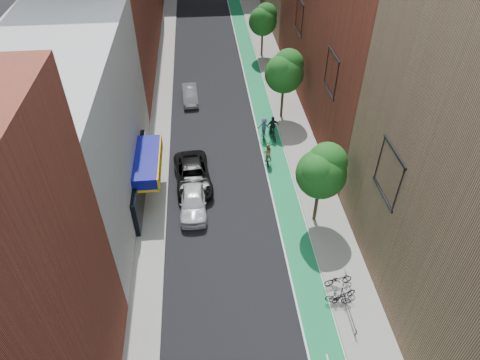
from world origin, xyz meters
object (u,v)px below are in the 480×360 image
object	(u,v)px
cyclist_lane_near	(267,156)
cyclist_lane_mid	(273,130)
parked_car_black	(193,175)
cyclist_lane_far	(264,129)
parked_car_silver	(190,95)
parked_car_white	(193,201)

from	to	relation	value
cyclist_lane_near	cyclist_lane_mid	distance (m)	3.85
parked_car_black	cyclist_lane_far	bearing A→B (deg)	36.17
cyclist_lane_mid	cyclist_lane_far	world-z (taller)	cyclist_lane_mid
cyclist_lane_near	cyclist_lane_mid	size ratio (longest dim) A/B	0.89
cyclist_lane_far	cyclist_lane_near	bearing A→B (deg)	93.27
cyclist_lane_mid	cyclist_lane_far	distance (m)	0.81
parked_car_silver	parked_car_white	bearing A→B (deg)	-92.45
cyclist_lane_near	parked_car_white	bearing A→B (deg)	39.86
parked_car_black	cyclist_lane_far	distance (m)	8.57
cyclist_lane_far	cyclist_lane_mid	bearing A→B (deg)	-177.02
parked_car_silver	cyclist_lane_mid	xyz separation A→B (m)	(7.34, -7.45, 0.14)
parked_car_silver	cyclist_lane_near	distance (m)	12.83
parked_car_white	parked_car_silver	world-z (taller)	parked_car_white
parked_car_white	cyclist_lane_far	distance (m)	10.76
parked_car_silver	cyclist_lane_far	distance (m)	9.89
parked_car_white	cyclist_lane_near	xyz separation A→B (m)	(6.20, 4.87, -0.00)
parked_car_white	cyclist_lane_near	distance (m)	7.88
parked_car_white	parked_car_black	world-z (taller)	parked_car_white
parked_car_black	parked_car_silver	xyz separation A→B (m)	(-0.12, 13.07, -0.13)
parked_car_black	cyclist_lane_far	size ratio (longest dim) A/B	2.79
parked_car_silver	parked_car_black	bearing A→B (deg)	-92.35
parked_car_white	cyclist_lane_near	world-z (taller)	cyclist_lane_near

